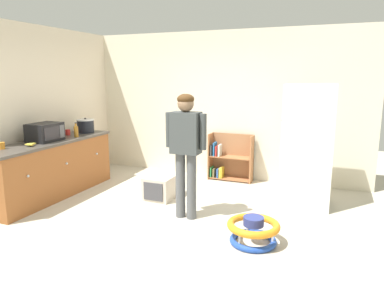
{
  "coord_description": "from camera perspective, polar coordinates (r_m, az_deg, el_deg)",
  "views": [
    {
      "loc": [
        1.92,
        -4.01,
        1.9
      ],
      "look_at": [
        0.12,
        0.41,
        0.98
      ],
      "focal_mm": 33.26,
      "sensor_mm": 36.0,
      "label": 1
    }
  ],
  "objects": [
    {
      "name": "orange_cup",
      "position": [
        5.55,
        -28.2,
        -0.24
      ],
      "size": [
        0.08,
        0.08,
        0.09
      ],
      "primitive_type": "cylinder",
      "color": "orange",
      "rests_on": "kitchen_counter"
    },
    {
      "name": "standing_person",
      "position": [
        4.65,
        -1.0,
        -0.03
      ],
      "size": [
        0.57,
        0.22,
        1.67
      ],
      "color": "#525558",
      "rests_on": "ground"
    },
    {
      "name": "amber_bottle",
      "position": [
        6.13,
        -18.09,
        1.96
      ],
      "size": [
        0.07,
        0.07,
        0.25
      ],
      "color": "#9E661E",
      "rests_on": "kitchen_counter"
    },
    {
      "name": "crock_pot",
      "position": [
        6.58,
        -16.7,
        2.8
      ],
      "size": [
        0.3,
        0.3,
        0.26
      ],
      "color": "black",
      "rests_on": "kitchen_counter"
    },
    {
      "name": "left_side_wall",
      "position": [
        6.65,
        -21.3,
        5.46
      ],
      "size": [
        0.06,
        2.99,
        2.7
      ],
      "primitive_type": "cube",
      "color": "beige",
      "rests_on": "ground"
    },
    {
      "name": "banana_bunch",
      "position": [
        5.59,
        -24.36,
        -0.04
      ],
      "size": [
        0.15,
        0.16,
        0.04
      ],
      "color": "yellow",
      "rests_on": "kitchen_counter"
    },
    {
      "name": "red_cup",
      "position": [
        6.4,
        -19.29,
        1.78
      ],
      "size": [
        0.08,
        0.08,
        0.09
      ],
      "primitive_type": "cylinder",
      "color": "red",
      "rests_on": "kitchen_counter"
    },
    {
      "name": "ground_plane",
      "position": [
        4.84,
        -3.27,
        -12.19
      ],
      "size": [
        12.0,
        12.0,
        0.0
      ],
      "primitive_type": "plane",
      "color": "beige",
      "rests_on": "ground"
    },
    {
      "name": "microwave",
      "position": [
        5.92,
        -22.51,
        1.77
      ],
      "size": [
        0.37,
        0.48,
        0.28
      ],
      "color": "black",
      "rests_on": "kitchen_counter"
    },
    {
      "name": "refrigerator",
      "position": [
        5.47,
        18.13,
        -0.23
      ],
      "size": [
        0.73,
        0.68,
        1.78
      ],
      "color": "white",
      "rests_on": "ground"
    },
    {
      "name": "pet_carrier",
      "position": [
        5.64,
        -4.93,
        -6.83
      ],
      "size": [
        0.42,
        0.55,
        0.36
      ],
      "color": "beige",
      "rests_on": "ground"
    },
    {
      "name": "kitchen_counter",
      "position": [
        6.07,
        -21.62,
        -3.64
      ],
      "size": [
        0.65,
        2.3,
        0.9
      ],
      "color": "brown",
      "rests_on": "ground"
    },
    {
      "name": "baby_walker",
      "position": [
        4.23,
        9.8,
        -13.49
      ],
      "size": [
        0.6,
        0.6,
        0.32
      ],
      "color": "#2149B0",
      "rests_on": "ground"
    },
    {
      "name": "bookshelf",
      "position": [
        6.59,
        5.85,
        -2.53
      ],
      "size": [
        0.8,
        0.28,
        0.85
      ],
      "color": "#A5673F",
      "rests_on": "ground"
    },
    {
      "name": "back_wall",
      "position": [
        6.65,
        5.26,
        6.16
      ],
      "size": [
        5.2,
        0.06,
        2.7
      ],
      "primitive_type": "cube",
      "color": "beige",
      "rests_on": "ground"
    }
  ]
}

